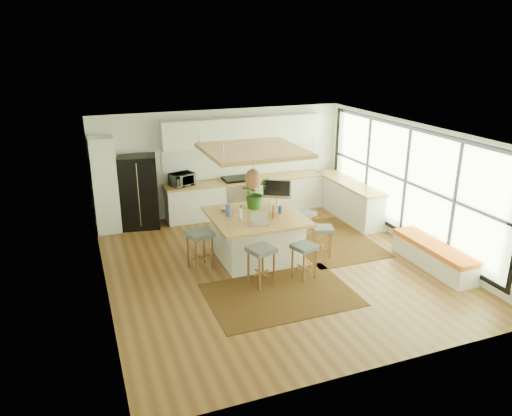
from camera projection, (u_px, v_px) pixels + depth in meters
name	position (u px, v px, depth m)	size (l,w,h in m)	color
floor	(274.00, 266.00, 9.84)	(7.00, 7.00, 0.00)	brown
ceiling	(276.00, 133.00, 8.96)	(7.00, 7.00, 0.00)	white
wall_back	(222.00, 162.00, 12.49)	(6.50, 6.50, 0.00)	white
wall_front	(379.00, 282.00, 6.31)	(6.50, 6.50, 0.00)	white
wall_left	(100.00, 224.00, 8.31)	(7.00, 7.00, 0.00)	white
wall_right	(413.00, 186.00, 10.49)	(7.00, 7.00, 0.00)	white
window_wall	(412.00, 183.00, 10.46)	(0.10, 6.20, 2.60)	black
pantry	(105.00, 185.00, 11.29)	(0.55, 0.60, 2.25)	white
back_counter_base	(246.00, 197.00, 12.69)	(4.20, 0.60, 0.88)	white
back_counter_top	(246.00, 180.00, 12.54)	(4.24, 0.64, 0.05)	#AE7E3D
backsplash	(242.00, 161.00, 12.66)	(4.20, 0.02, 0.80)	white
upper_cabinets	(244.00, 131.00, 12.25)	(4.20, 0.34, 0.70)	white
range	(237.00, 196.00, 12.59)	(0.76, 0.62, 1.00)	#A5A5AA
right_counter_base	(349.00, 200.00, 12.45)	(0.60, 2.50, 0.88)	white
right_counter_top	(350.00, 183.00, 12.30)	(0.64, 2.54, 0.05)	#AE7E3D
window_bench	(433.00, 256.00, 9.69)	(0.52, 2.00, 0.50)	white
ceiling_panel	(253.00, 164.00, 9.42)	(1.86, 1.86, 0.80)	#AE7E3D
rug_near	(281.00, 295.00, 8.71)	(2.60, 1.80, 0.01)	black
rug_right	(329.00, 240.00, 11.08)	(1.80, 2.60, 0.01)	black
fridge	(139.00, 190.00, 11.61)	(0.88, 0.69, 1.77)	black
island	(256.00, 236.00, 10.11)	(1.85, 1.85, 0.93)	#AE7E3D
stool_near_left	(261.00, 267.00, 8.99)	(0.44, 0.44, 0.75)	#51575A
stool_near_right	(304.00, 261.00, 9.23)	(0.41, 0.41, 0.69)	#51575A
stool_right_front	(323.00, 240.00, 10.19)	(0.38, 0.38, 0.65)	#51575A
stool_right_back	(304.00, 226.00, 10.98)	(0.41, 0.41, 0.69)	#51575A
stool_left_side	(200.00, 252.00, 9.62)	(0.47, 0.47, 0.79)	#51575A
laptop	(260.00, 219.00, 9.40)	(0.33, 0.35, 0.24)	#A5A5AA
monitor	(277.00, 193.00, 10.50)	(0.62, 0.22, 0.58)	#A5A5AA
microwave	(182.00, 178.00, 11.92)	(0.57, 0.31, 0.38)	#A5A5AA
island_plant	(254.00, 196.00, 10.33)	(0.59, 0.65, 0.51)	#1E4C19
island_bowl	(226.00, 209.00, 10.23)	(0.21, 0.21, 0.05)	beige
island_bottle_0	(229.00, 212.00, 9.83)	(0.07, 0.07, 0.19)	blue
island_bottle_1	(240.00, 215.00, 9.66)	(0.07, 0.07, 0.19)	white
island_bottle_2	(273.00, 214.00, 9.75)	(0.07, 0.07, 0.19)	#A35636
island_bottle_3	(271.00, 208.00, 10.09)	(0.07, 0.07, 0.19)	beige
island_bottle_4	(243.00, 208.00, 10.08)	(0.07, 0.07, 0.19)	#567747
island_bottle_5	(280.00, 209.00, 10.01)	(0.07, 0.07, 0.19)	blue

